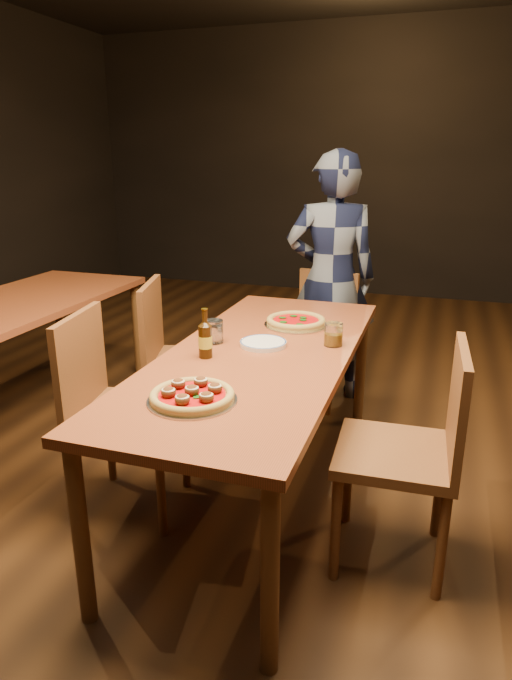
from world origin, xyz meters
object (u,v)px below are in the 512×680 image
(chair_main_nw, at_px, (129,411))
(beer_bottle, at_px, (205,340))
(table_left, at_px, (3,317))
(chair_main_sw, at_px, (191,360))
(water_glass, at_px, (214,331))
(amber_glass, at_px, (333,334))
(plate_stack, at_px, (263,343))
(table_main, at_px, (259,366))
(diner, at_px, (331,279))
(pizza_margherita, at_px, (296,321))
(pizza_meatball, at_px, (192,395))
(chair_end, at_px, (316,337))
(chair_main_e, at_px, (395,452))

(chair_main_nw, bearing_deg, beer_bottle, -80.90)
(table_left, xyz_separation_m, chair_main_sw, (1.15, 0.14, -0.19))
(water_glass, height_order, amber_glass, water_glass)
(plate_stack, relative_size, water_glass, 2.00)
(water_glass, bearing_deg, chair_main_sw, 128.82)
(table_main, xyz_separation_m, diner, (0.06, 1.34, 0.14))
(pizza_margherita, relative_size, water_glass, 3.03)
(table_main, relative_size, pizza_meatball, 6.11)
(pizza_meatball, bearing_deg, table_main, 83.91)
(chair_main_nw, relative_size, plate_stack, 4.51)
(pizza_margherita, xyz_separation_m, plate_stack, (-0.06, -0.37, -0.01))
(chair_main_nw, distance_m, chair_end, 1.57)
(chair_main_sw, height_order, pizza_meatball, chair_main_sw)
(pizza_meatball, relative_size, beer_bottle, 1.52)
(chair_main_e, bearing_deg, table_main, -114.06)
(table_main, xyz_separation_m, table_left, (-1.70, 0.30, 0.00))
(table_left, relative_size, water_glass, 18.35)
(table_main, distance_m, diner, 1.35)
(beer_bottle, height_order, diner, diner)
(beer_bottle, bearing_deg, amber_glass, 34.01)
(beer_bottle, distance_m, amber_glass, 0.60)
(chair_end, xyz_separation_m, beer_bottle, (-0.20, -1.36, 0.38))
(amber_glass, bearing_deg, chair_main_e, -52.21)
(table_main, bearing_deg, table_left, 169.99)
(pizza_margherita, height_order, amber_glass, amber_glass)
(chair_main_nw, xyz_separation_m, chair_end, (0.53, 1.48, -0.04))
(table_left, bearing_deg, diner, 30.61)
(table_main, distance_m, table_left, 1.73)
(table_left, bearing_deg, chair_main_sw, 7.05)
(table_main, distance_m, chair_end, 1.24)
(table_main, xyz_separation_m, plate_stack, (-0.01, 0.08, 0.08))
(table_main, distance_m, beer_bottle, 0.29)
(beer_bottle, bearing_deg, chair_end, 81.69)
(table_main, distance_m, chair_main_e, 0.72)
(chair_end, bearing_deg, water_glass, -91.18)
(chair_main_sw, relative_size, plate_stack, 4.50)
(plate_stack, bearing_deg, amber_glass, 18.71)
(water_glass, bearing_deg, chair_end, 78.17)
(pizza_meatball, relative_size, amber_glass, 3.05)
(chair_main_sw, xyz_separation_m, chair_end, (0.55, 0.77, -0.04))
(pizza_margherita, bearing_deg, plate_stack, -99.56)
(beer_bottle, bearing_deg, table_left, 163.36)
(pizza_meatball, relative_size, water_glass, 3.01)
(plate_stack, relative_size, beer_bottle, 1.01)
(water_glass, bearing_deg, pizza_meatball, -74.47)
(chair_end, relative_size, pizza_margherita, 2.72)
(chair_end, bearing_deg, table_left, -141.02)
(plate_stack, relative_size, diner, 0.13)
(plate_stack, distance_m, amber_glass, 0.33)
(table_main, xyz_separation_m, chair_main_e, (0.64, -0.25, -0.19))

